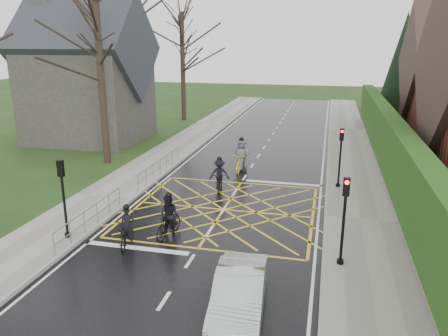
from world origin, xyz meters
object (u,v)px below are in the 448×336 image
at_px(cyclist_back, 169,220).
at_px(cyclist_front, 243,159).
at_px(cyclist_lead, 241,159).
at_px(cyclist_mid, 219,178).
at_px(car, 239,294).
at_px(cyclist_rear, 127,232).

height_order(cyclist_back, cyclist_front, cyclist_back).
relative_size(cyclist_back, cyclist_lead, 0.90).
bearing_deg(cyclist_back, cyclist_mid, 94.94).
height_order(cyclist_lead, car, cyclist_lead).
xyz_separation_m(cyclist_mid, cyclist_front, (0.48, 4.01, -0.03)).
relative_size(cyclist_mid, cyclist_lead, 0.91).
height_order(cyclist_front, cyclist_lead, cyclist_lead).
bearing_deg(cyclist_lead, cyclist_back, -95.11).
distance_m(cyclist_mid, cyclist_front, 4.04).
distance_m(cyclist_rear, cyclist_mid, 7.26).
xyz_separation_m(cyclist_back, car, (3.71, -4.37, -0.04)).
bearing_deg(cyclist_lead, cyclist_front, 82.00).
xyz_separation_m(cyclist_lead, car, (2.76, -13.87, -0.06)).
bearing_deg(car, cyclist_mid, 101.90).
height_order(cyclist_rear, cyclist_front, cyclist_front).
bearing_deg(cyclist_back, car, -39.54).
xyz_separation_m(cyclist_rear, cyclist_back, (1.25, 1.12, 0.16)).
bearing_deg(cyclist_front, car, -93.37).
height_order(cyclist_back, cyclist_lead, cyclist_lead).
bearing_deg(cyclist_front, cyclist_back, -109.89).
height_order(cyclist_front, car, cyclist_front).
relative_size(cyclist_rear, car, 0.45).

